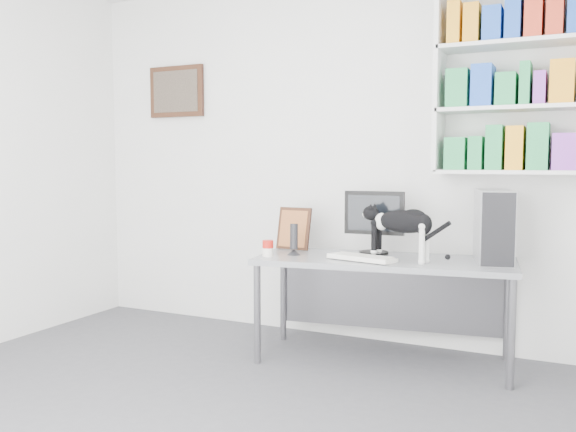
{
  "coord_description": "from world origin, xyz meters",
  "views": [
    {
      "loc": [
        1.76,
        -2.27,
        1.31
      ],
      "look_at": [
        -0.06,
        1.53,
        0.94
      ],
      "focal_mm": 38.0,
      "sensor_mm": 36.0,
      "label": 1
    }
  ],
  "objects_px": {
    "cat": "(402,234)",
    "keyboard": "(362,258)",
    "leaning_print": "(294,228)",
    "bookshelf": "(520,76)",
    "soup_can": "(268,248)",
    "monitor": "(374,222)",
    "desk": "(383,310)",
    "pc_tower": "(493,226)",
    "speaker": "(294,239)"
  },
  "relations": [
    {
      "from": "bookshelf",
      "to": "soup_can",
      "type": "xyz_separation_m",
      "value": [
        -1.49,
        -0.56,
        -1.11
      ]
    },
    {
      "from": "speaker",
      "to": "soup_can",
      "type": "relative_size",
      "value": 2.05
    },
    {
      "from": "desk",
      "to": "cat",
      "type": "height_order",
      "value": "cat"
    },
    {
      "from": "bookshelf",
      "to": "desk",
      "type": "height_order",
      "value": "bookshelf"
    },
    {
      "from": "keyboard",
      "to": "cat",
      "type": "relative_size",
      "value": 0.78
    },
    {
      "from": "desk",
      "to": "pc_tower",
      "type": "height_order",
      "value": "pc_tower"
    },
    {
      "from": "monitor",
      "to": "keyboard",
      "type": "bearing_deg",
      "value": -89.32
    },
    {
      "from": "bookshelf",
      "to": "cat",
      "type": "bearing_deg",
      "value": -150.62
    },
    {
      "from": "keyboard",
      "to": "speaker",
      "type": "xyz_separation_m",
      "value": [
        -0.49,
        0.03,
        0.09
      ]
    },
    {
      "from": "desk",
      "to": "bookshelf",
      "type": "bearing_deg",
      "value": 14.13
    },
    {
      "from": "soup_can",
      "to": "monitor",
      "type": "bearing_deg",
      "value": 33.92
    },
    {
      "from": "bookshelf",
      "to": "leaning_print",
      "type": "distance_m",
      "value": 1.79
    },
    {
      "from": "bookshelf",
      "to": "desk",
      "type": "relative_size",
      "value": 0.75
    },
    {
      "from": "desk",
      "to": "monitor",
      "type": "bearing_deg",
      "value": 118.64
    },
    {
      "from": "speaker",
      "to": "leaning_print",
      "type": "height_order",
      "value": "leaning_print"
    },
    {
      "from": "desk",
      "to": "monitor",
      "type": "relative_size",
      "value": 3.77
    },
    {
      "from": "desk",
      "to": "leaning_print",
      "type": "bearing_deg",
      "value": 162.45
    },
    {
      "from": "monitor",
      "to": "leaning_print",
      "type": "height_order",
      "value": "monitor"
    },
    {
      "from": "bookshelf",
      "to": "cat",
      "type": "relative_size",
      "value": 2.26
    },
    {
      "from": "bookshelf",
      "to": "cat",
      "type": "height_order",
      "value": "bookshelf"
    },
    {
      "from": "keyboard",
      "to": "monitor",
      "type": "bearing_deg",
      "value": 105.72
    },
    {
      "from": "pc_tower",
      "to": "speaker",
      "type": "relative_size",
      "value": 2.06
    },
    {
      "from": "desk",
      "to": "soup_can",
      "type": "height_order",
      "value": "soup_can"
    },
    {
      "from": "soup_can",
      "to": "pc_tower",
      "type": "bearing_deg",
      "value": 16.73
    },
    {
      "from": "keyboard",
      "to": "desk",
      "type": "bearing_deg",
      "value": 67.16
    },
    {
      "from": "bookshelf",
      "to": "monitor",
      "type": "xyz_separation_m",
      "value": [
        -0.89,
        -0.15,
        -0.94
      ]
    },
    {
      "from": "speaker",
      "to": "leaning_print",
      "type": "distance_m",
      "value": 0.26
    },
    {
      "from": "keyboard",
      "to": "cat",
      "type": "height_order",
      "value": "cat"
    },
    {
      "from": "cat",
      "to": "pc_tower",
      "type": "bearing_deg",
      "value": 35.54
    },
    {
      "from": "desk",
      "to": "monitor",
      "type": "distance_m",
      "value": 0.6
    },
    {
      "from": "cat",
      "to": "keyboard",
      "type": "bearing_deg",
      "value": -144.37
    },
    {
      "from": "bookshelf",
      "to": "soup_can",
      "type": "relative_size",
      "value": 11.57
    },
    {
      "from": "bookshelf",
      "to": "desk",
      "type": "bearing_deg",
      "value": -157.91
    },
    {
      "from": "monitor",
      "to": "keyboard",
      "type": "xyz_separation_m",
      "value": [
        0.02,
        -0.3,
        -0.2
      ]
    },
    {
      "from": "keyboard",
      "to": "leaning_print",
      "type": "bearing_deg",
      "value": 169.0
    },
    {
      "from": "bookshelf",
      "to": "speaker",
      "type": "xyz_separation_m",
      "value": [
        -1.36,
        -0.43,
        -1.05
      ]
    },
    {
      "from": "desk",
      "to": "leaning_print",
      "type": "height_order",
      "value": "leaning_print"
    },
    {
      "from": "keyboard",
      "to": "leaning_print",
      "type": "height_order",
      "value": "leaning_print"
    },
    {
      "from": "speaker",
      "to": "soup_can",
      "type": "xyz_separation_m",
      "value": [
        -0.13,
        -0.13,
        -0.06
      ]
    },
    {
      "from": "keyboard",
      "to": "soup_can",
      "type": "xyz_separation_m",
      "value": [
        -0.62,
        -0.1,
        0.04
      ]
    },
    {
      "from": "keyboard",
      "to": "cat",
      "type": "distance_m",
      "value": 0.29
    },
    {
      "from": "keyboard",
      "to": "speaker",
      "type": "distance_m",
      "value": 0.5
    },
    {
      "from": "desk",
      "to": "keyboard",
      "type": "bearing_deg",
      "value": -133.4
    },
    {
      "from": "soup_can",
      "to": "cat",
      "type": "bearing_deg",
      "value": 13.09
    },
    {
      "from": "cat",
      "to": "bookshelf",
      "type": "bearing_deg",
      "value": 42.61
    },
    {
      "from": "desk",
      "to": "leaning_print",
      "type": "xyz_separation_m",
      "value": [
        -0.7,
        0.12,
        0.5
      ]
    },
    {
      "from": "soup_can",
      "to": "cat",
      "type": "height_order",
      "value": "cat"
    },
    {
      "from": "desk",
      "to": "keyboard",
      "type": "distance_m",
      "value": 0.4
    },
    {
      "from": "desk",
      "to": "pc_tower",
      "type": "distance_m",
      "value": 0.88
    },
    {
      "from": "desk",
      "to": "pc_tower",
      "type": "relative_size",
      "value": 3.65
    }
  ]
}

